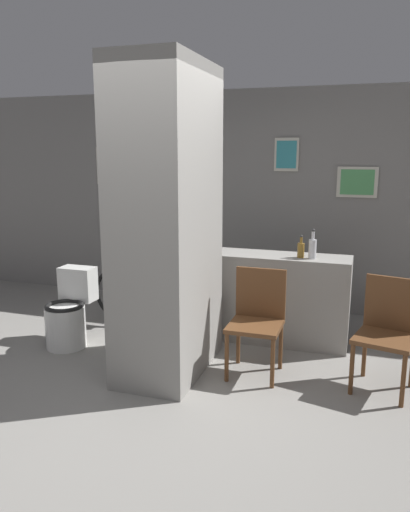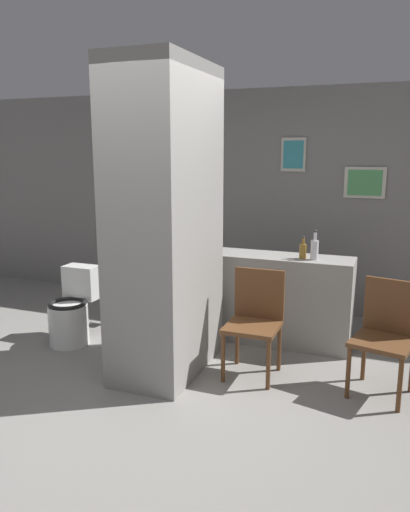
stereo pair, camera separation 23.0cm
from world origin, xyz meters
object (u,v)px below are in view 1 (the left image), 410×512
Objects in this scene: toilet at (69,314)px; bicycle at (159,296)px; bottle_tall at (312,248)px; chair_near_pillar at (257,317)px; chair_by_doorway at (388,329)px.

bicycle is (0.64, 0.76, 0.02)m from toilet.
bicycle is 5.44× the size of bottle_tall.
toilet is 1.91m from chair_near_pillar.
chair_by_doorway is at bearing 0.10° from toilet.
bottle_tall is (-0.69, 0.68, 0.49)m from chair_by_doorway.
chair_near_pillar reaches higher than bicycle.
bicycle is at bearing 50.04° from toilet.
chair_near_pillar and chair_by_doorway have the same top height.
chair_near_pillar is at bearing -117.14° from bottle_tall.
bicycle is at bearing 148.01° from chair_near_pillar.
chair_near_pillar is 0.58× the size of bicycle.
toilet is 2.46m from bottle_tall.
chair_near_pillar is at bearing -32.05° from bicycle.
bicycle is 1.76m from bottle_tall.
bottle_tall is at bearing 62.91° from chair_near_pillar.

